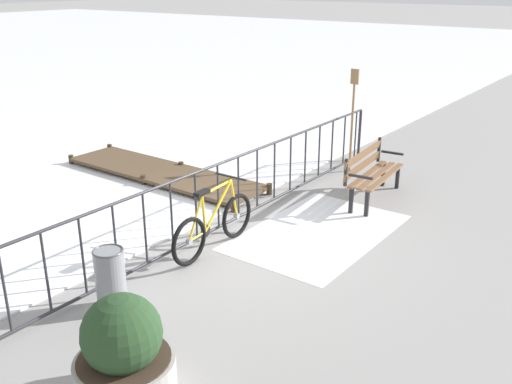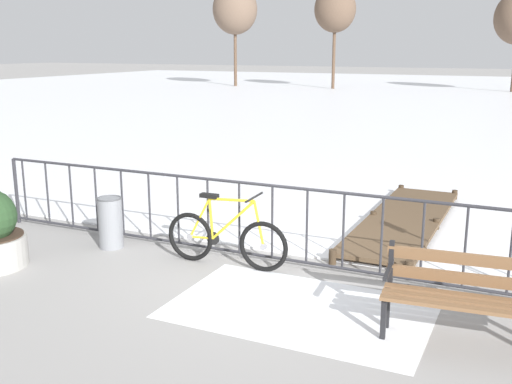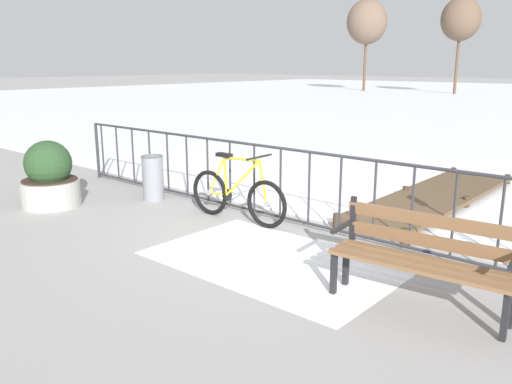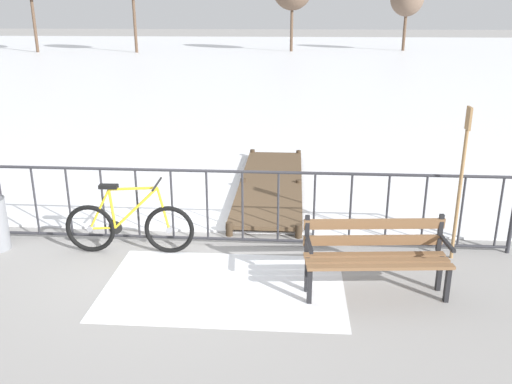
{
  "view_description": "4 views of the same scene",
  "coord_description": "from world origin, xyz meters",
  "px_view_note": "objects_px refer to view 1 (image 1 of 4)",
  "views": [
    {
      "loc": [
        -5.93,
        -5.07,
        3.54
      ],
      "look_at": [
        -0.05,
        -0.72,
        0.81
      ],
      "focal_mm": 40.18,
      "sensor_mm": 36.0,
      "label": 1
    },
    {
      "loc": [
        3.03,
        -6.96,
        2.78
      ],
      "look_at": [
        -0.35,
        0.25,
        0.88
      ],
      "focal_mm": 42.59,
      "sensor_mm": 36.0,
      "label": 2
    },
    {
      "loc": [
        4.33,
        -5.52,
        2.17
      ],
      "look_at": [
        0.29,
        -0.85,
        0.64
      ],
      "focal_mm": 36.57,
      "sensor_mm": 36.0,
      "label": 3
    },
    {
      "loc": [
        1.64,
        -6.82,
        3.09
      ],
      "look_at": [
        1.18,
        -0.58,
        0.97
      ],
      "focal_mm": 38.12,
      "sensor_mm": 36.0,
      "label": 4
    }
  ],
  "objects_px": {
    "planter_with_shrub": "(124,355)",
    "trash_bin": "(111,279)",
    "oar_upright": "(353,114)",
    "park_bench": "(371,170)",
    "bicycle_near_railing": "(214,226)"
  },
  "relations": [
    {
      "from": "planter_with_shrub",
      "to": "trash_bin",
      "type": "relative_size",
      "value": 1.4
    },
    {
      "from": "trash_bin",
      "to": "oar_upright",
      "type": "height_order",
      "value": "oar_upright"
    },
    {
      "from": "park_bench",
      "to": "planter_with_shrub",
      "type": "relative_size",
      "value": 1.59
    },
    {
      "from": "planter_with_shrub",
      "to": "oar_upright",
      "type": "bearing_deg",
      "value": 11.67
    },
    {
      "from": "bicycle_near_railing",
      "to": "planter_with_shrub",
      "type": "height_order",
      "value": "planter_with_shrub"
    },
    {
      "from": "bicycle_near_railing",
      "to": "oar_upright",
      "type": "distance_m",
      "value": 4.29
    },
    {
      "from": "bicycle_near_railing",
      "to": "planter_with_shrub",
      "type": "bearing_deg",
      "value": -154.54
    },
    {
      "from": "park_bench",
      "to": "planter_with_shrub",
      "type": "xyz_separation_m",
      "value": [
        -5.83,
        -0.46,
        -0.06
      ]
    },
    {
      "from": "park_bench",
      "to": "oar_upright",
      "type": "distance_m",
      "value": 1.63
    },
    {
      "from": "bicycle_near_railing",
      "to": "trash_bin",
      "type": "relative_size",
      "value": 2.34
    },
    {
      "from": "bicycle_near_railing",
      "to": "oar_upright",
      "type": "height_order",
      "value": "oar_upright"
    },
    {
      "from": "park_bench",
      "to": "oar_upright",
      "type": "height_order",
      "value": "oar_upright"
    },
    {
      "from": "trash_bin",
      "to": "oar_upright",
      "type": "xyz_separation_m",
      "value": [
        6.05,
        0.16,
        0.76
      ]
    },
    {
      "from": "planter_with_shrub",
      "to": "trash_bin",
      "type": "distance_m",
      "value": 1.57
    },
    {
      "from": "planter_with_shrub",
      "to": "oar_upright",
      "type": "xyz_separation_m",
      "value": [
        6.97,
        1.44,
        0.69
      ]
    }
  ]
}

